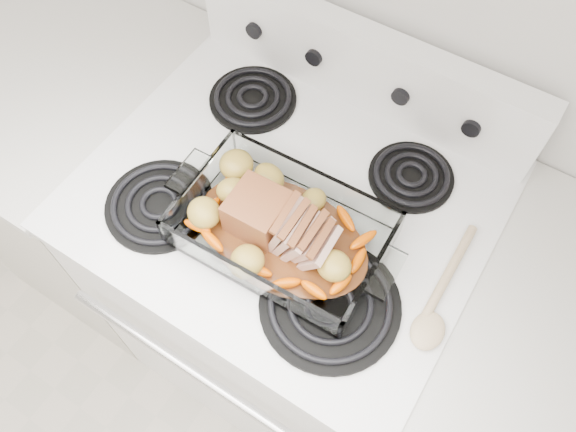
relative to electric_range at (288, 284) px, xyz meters
The scene contains 7 objects.
electric_range is the anchor object (origin of this frame).
counter_left 0.67m from the electric_range, behind, with size 0.58×0.68×0.93m.
counter_right 0.67m from the electric_range, ahead, with size 0.58×0.68×0.93m.
baking_dish 0.49m from the electric_range, 62.93° to the right, with size 0.37×0.24×0.07m.
pork_roast 0.52m from the electric_range, 73.14° to the right, with size 0.20×0.10×0.08m.
roast_vegetables 0.50m from the electric_range, 52.16° to the right, with size 0.37×0.20×0.05m.
wooden_spoon 0.58m from the electric_range, 10.07° to the right, with size 0.06×0.26×0.02m.
Camera 1 is at (0.32, 1.15, 1.86)m, focal length 35.00 mm.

